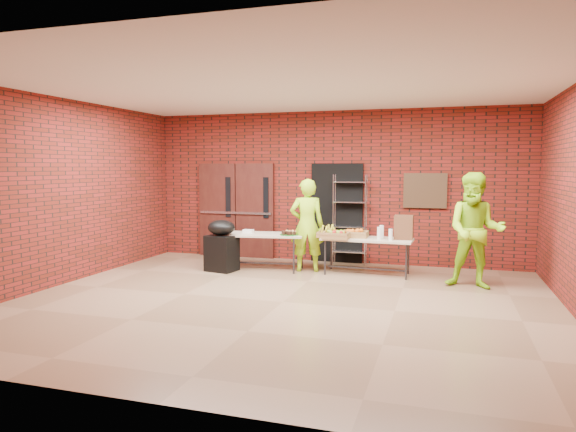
{
  "coord_description": "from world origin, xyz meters",
  "views": [
    {
      "loc": [
        2.29,
        -7.19,
        2.02
      ],
      "look_at": [
        -0.35,
        1.4,
        1.16
      ],
      "focal_mm": 32.0,
      "sensor_mm": 36.0,
      "label": 1
    }
  ],
  "objects_px": {
    "volunteer_woman": "(307,225)",
    "volunteer_man": "(475,231)",
    "wire_rack": "(350,220)",
    "table_right": "(367,241)",
    "covered_grill": "(222,245)",
    "table_left": "(261,236)",
    "coffee_dispenser": "(404,227)"
  },
  "relations": [
    {
      "from": "wire_rack",
      "to": "volunteer_man",
      "type": "xyz_separation_m",
      "value": [
        2.38,
        -1.52,
        0.03
      ]
    },
    {
      "from": "table_left",
      "to": "coffee_dispenser",
      "type": "distance_m",
      "value": 2.78
    },
    {
      "from": "wire_rack",
      "to": "coffee_dispenser",
      "type": "height_order",
      "value": "wire_rack"
    },
    {
      "from": "table_right",
      "to": "coffee_dispenser",
      "type": "distance_m",
      "value": 0.72
    },
    {
      "from": "wire_rack",
      "to": "table_right",
      "type": "bearing_deg",
      "value": -62.51
    },
    {
      "from": "covered_grill",
      "to": "wire_rack",
      "type": "bearing_deg",
      "value": 44.55
    },
    {
      "from": "coffee_dispenser",
      "to": "volunteer_woman",
      "type": "distance_m",
      "value": 1.83
    },
    {
      "from": "volunteer_man",
      "to": "covered_grill",
      "type": "bearing_deg",
      "value": -173.62
    },
    {
      "from": "table_left",
      "to": "covered_grill",
      "type": "height_order",
      "value": "covered_grill"
    },
    {
      "from": "table_left",
      "to": "coffee_dispenser",
      "type": "relative_size",
      "value": 4.06
    },
    {
      "from": "wire_rack",
      "to": "volunteer_man",
      "type": "distance_m",
      "value": 2.82
    },
    {
      "from": "volunteer_man",
      "to": "coffee_dispenser",
      "type": "bearing_deg",
      "value": 159.63
    },
    {
      "from": "table_right",
      "to": "covered_grill",
      "type": "height_order",
      "value": "covered_grill"
    },
    {
      "from": "volunteer_woman",
      "to": "table_right",
      "type": "bearing_deg",
      "value": 165.81
    },
    {
      "from": "wire_rack",
      "to": "table_right",
      "type": "xyz_separation_m",
      "value": [
        0.5,
        -0.95,
        -0.3
      ]
    },
    {
      "from": "coffee_dispenser",
      "to": "covered_grill",
      "type": "height_order",
      "value": "coffee_dispenser"
    },
    {
      "from": "table_right",
      "to": "volunteer_woman",
      "type": "bearing_deg",
      "value": -176.25
    },
    {
      "from": "wire_rack",
      "to": "volunteer_woman",
      "type": "bearing_deg",
      "value": -124.73
    },
    {
      "from": "table_right",
      "to": "table_left",
      "type": "bearing_deg",
      "value": -175.4
    },
    {
      "from": "wire_rack",
      "to": "covered_grill",
      "type": "height_order",
      "value": "wire_rack"
    },
    {
      "from": "table_right",
      "to": "coffee_dispenser",
      "type": "bearing_deg",
      "value": 7.61
    },
    {
      "from": "volunteer_woman",
      "to": "volunteer_man",
      "type": "bearing_deg",
      "value": 154.26
    },
    {
      "from": "table_left",
      "to": "coffee_dispenser",
      "type": "height_order",
      "value": "coffee_dispenser"
    },
    {
      "from": "wire_rack",
      "to": "volunteer_woman",
      "type": "distance_m",
      "value": 1.18
    },
    {
      "from": "covered_grill",
      "to": "volunteer_woman",
      "type": "distance_m",
      "value": 1.7
    },
    {
      "from": "volunteer_woman",
      "to": "volunteer_man",
      "type": "relative_size",
      "value": 0.93
    },
    {
      "from": "covered_grill",
      "to": "coffee_dispenser",
      "type": "bearing_deg",
      "value": 21.14
    },
    {
      "from": "wire_rack",
      "to": "table_right",
      "type": "distance_m",
      "value": 1.11
    },
    {
      "from": "coffee_dispenser",
      "to": "covered_grill",
      "type": "relative_size",
      "value": 0.44
    },
    {
      "from": "wire_rack",
      "to": "volunteer_woman",
      "type": "relative_size",
      "value": 1.04
    },
    {
      "from": "table_left",
      "to": "volunteer_man",
      "type": "xyz_separation_m",
      "value": [
        3.97,
        -0.48,
        0.32
      ]
    },
    {
      "from": "covered_grill",
      "to": "volunteer_woman",
      "type": "relative_size",
      "value": 0.56
    }
  ]
}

